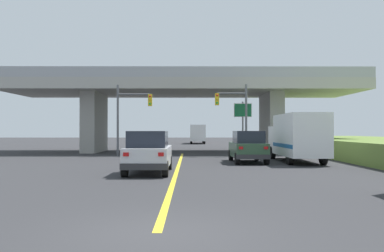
% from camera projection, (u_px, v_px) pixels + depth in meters
% --- Properties ---
extents(ground, '(160.00, 160.00, 0.00)m').
position_uv_depth(ground, '(183.00, 152.00, 38.84)').
color(ground, '#2B2B2D').
extents(overpass_bridge, '(32.80, 9.69, 7.47)m').
position_uv_depth(overpass_bridge, '(183.00, 96.00, 38.90)').
color(overpass_bridge, '#A8A59E').
rests_on(overpass_bridge, ground).
extents(lane_divider_stripe, '(0.20, 27.72, 0.01)m').
position_uv_depth(lane_divider_stripe, '(178.00, 168.00, 21.90)').
color(lane_divider_stripe, yellow).
rests_on(lane_divider_stripe, ground).
extents(suv_lead, '(2.04, 4.55, 2.02)m').
position_uv_depth(suv_lead, '(149.00, 152.00, 19.33)').
color(suv_lead, silver).
rests_on(suv_lead, ground).
extents(suv_crossing, '(2.05, 4.63, 2.02)m').
position_uv_depth(suv_crossing, '(248.00, 147.00, 25.79)').
color(suv_crossing, '#2D4C33').
rests_on(suv_crossing, ground).
extents(box_truck, '(2.33, 7.44, 3.09)m').
position_uv_depth(box_truck, '(297.00, 137.00, 26.21)').
color(box_truck, silver).
rests_on(box_truck, ground).
extents(traffic_signal_nearside, '(2.58, 0.36, 5.76)m').
position_uv_depth(traffic_signal_nearside, '(236.00, 111.00, 32.40)').
color(traffic_signal_nearside, '#56595E').
rests_on(traffic_signal_nearside, ground).
extents(traffic_signal_farside, '(2.87, 0.36, 5.76)m').
position_uv_depth(traffic_signal_farside, '(129.00, 111.00, 32.74)').
color(traffic_signal_farside, '#56595E').
rests_on(traffic_signal_farside, ground).
extents(highway_sign, '(1.60, 0.17, 4.66)m').
position_uv_depth(highway_sign, '(243.00, 115.00, 36.64)').
color(highway_sign, slate).
rests_on(highway_sign, ground).
extents(semi_truck_distant, '(2.33, 7.52, 2.92)m').
position_uv_depth(semi_truck_distant, '(198.00, 134.00, 63.77)').
color(semi_truck_distant, red).
rests_on(semi_truck_distant, ground).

